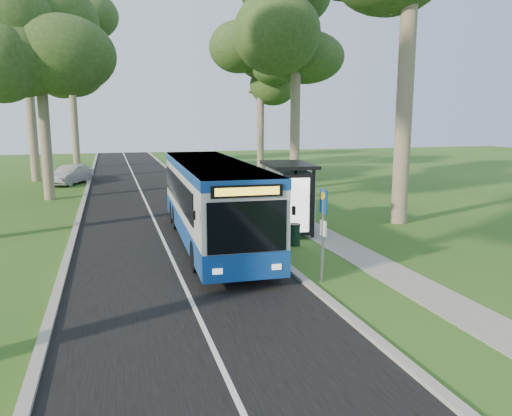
{
  "coord_description": "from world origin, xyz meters",
  "views": [
    {
      "loc": [
        -5.42,
        -14.15,
        4.84
      ],
      "look_at": [
        -0.34,
        3.1,
        1.6
      ],
      "focal_mm": 35.0,
      "sensor_mm": 36.0,
      "label": 1
    }
  ],
  "objects_px": {
    "bus_stop_sign": "(323,225)",
    "car_silver": "(70,175)",
    "bus_shelter": "(295,184)",
    "car_white": "(74,172)",
    "litter_bin": "(294,235)",
    "bus": "(212,201)"
  },
  "relations": [
    {
      "from": "litter_bin",
      "to": "bus_shelter",
      "type": "bearing_deg",
      "value": 68.53
    },
    {
      "from": "bus_shelter",
      "to": "litter_bin",
      "type": "xyz_separation_m",
      "value": [
        -0.77,
        -1.97,
        -1.67
      ]
    },
    {
      "from": "bus_stop_sign",
      "to": "litter_bin",
      "type": "bearing_deg",
      "value": 74.91
    },
    {
      "from": "bus",
      "to": "bus_stop_sign",
      "type": "bearing_deg",
      "value": -66.83
    },
    {
      "from": "bus_shelter",
      "to": "litter_bin",
      "type": "height_order",
      "value": "bus_shelter"
    },
    {
      "from": "car_white",
      "to": "car_silver",
      "type": "bearing_deg",
      "value": -73.62
    },
    {
      "from": "bus_stop_sign",
      "to": "bus_shelter",
      "type": "distance_m",
      "value": 6.5
    },
    {
      "from": "car_white",
      "to": "car_silver",
      "type": "xyz_separation_m",
      "value": [
        -0.21,
        -1.84,
        -0.01
      ]
    },
    {
      "from": "bus_shelter",
      "to": "car_silver",
      "type": "relative_size",
      "value": 0.86
    },
    {
      "from": "bus",
      "to": "bus_shelter",
      "type": "bearing_deg",
      "value": 11.61
    },
    {
      "from": "bus",
      "to": "car_silver",
      "type": "height_order",
      "value": "bus"
    },
    {
      "from": "bus",
      "to": "litter_bin",
      "type": "distance_m",
      "value": 3.47
    },
    {
      "from": "bus_shelter",
      "to": "car_white",
      "type": "relative_size",
      "value": 0.88
    },
    {
      "from": "bus_stop_sign",
      "to": "bus_shelter",
      "type": "bearing_deg",
      "value": 71.15
    },
    {
      "from": "litter_bin",
      "to": "car_white",
      "type": "height_order",
      "value": "car_white"
    },
    {
      "from": "bus_stop_sign",
      "to": "litter_bin",
      "type": "distance_m",
      "value": 4.6
    },
    {
      "from": "bus_shelter",
      "to": "car_white",
      "type": "xyz_separation_m",
      "value": [
        -10.16,
        21.49,
        -1.39
      ]
    },
    {
      "from": "bus_stop_sign",
      "to": "litter_bin",
      "type": "xyz_separation_m",
      "value": [
        0.75,
        4.34,
        -1.32
      ]
    },
    {
      "from": "car_white",
      "to": "car_silver",
      "type": "distance_m",
      "value": 1.85
    },
    {
      "from": "car_white",
      "to": "bus_shelter",
      "type": "bearing_deg",
      "value": -41.86
    },
    {
      "from": "bus",
      "to": "car_white",
      "type": "height_order",
      "value": "bus"
    },
    {
      "from": "bus_stop_sign",
      "to": "car_silver",
      "type": "bearing_deg",
      "value": 103.56
    }
  ]
}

